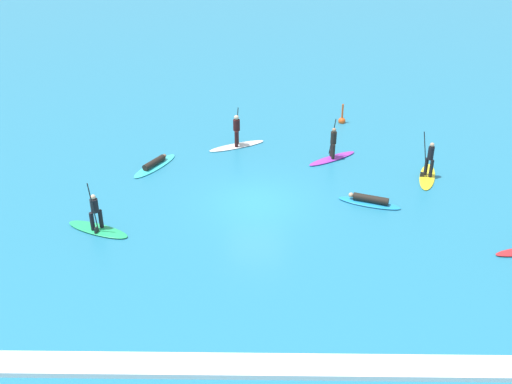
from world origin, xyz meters
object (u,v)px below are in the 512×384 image
at_px(surfer_on_blue_board, 369,201).
at_px(marker_buoy, 342,120).
at_px(surfer_on_green_board, 97,224).
at_px(surfer_on_white_board, 237,138).
at_px(surfer_on_teal_board, 155,164).
at_px(surfer_on_purple_board, 333,152).
at_px(surfer_on_yellow_board, 428,170).

distance_m(surfer_on_blue_board, marker_buoy, 9.73).
bearing_deg(surfer_on_green_board, surfer_on_white_board, 82.38).
bearing_deg(surfer_on_teal_board, surfer_on_purple_board, -55.04).
bearing_deg(surfer_on_yellow_board, surfer_on_purple_board, -97.96).
xyz_separation_m(surfer_on_teal_board, marker_buoy, (9.96, 6.07, 0.05)).
bearing_deg(surfer_on_teal_board, surfer_on_yellow_board, -65.86).
height_order(surfer_on_white_board, surfer_on_purple_board, surfer_on_white_board).
height_order(surfer_on_white_board, surfer_on_yellow_board, surfer_on_yellow_board).
xyz_separation_m(surfer_on_white_board, marker_buoy, (6.00, 3.53, -0.32)).
xyz_separation_m(surfer_on_yellow_board, surfer_on_blue_board, (-3.17, -2.63, -0.25)).
bearing_deg(surfer_on_blue_board, surfer_on_teal_board, 0.52).
bearing_deg(surfer_on_yellow_board, surfer_on_teal_board, -77.38).
bearing_deg(surfer_on_green_board, surfer_on_yellow_board, 43.02).
height_order(surfer_on_yellow_board, surfer_on_purple_board, surfer_on_yellow_board).
distance_m(surfer_on_white_board, surfer_on_purple_board, 5.16).
bearing_deg(surfer_on_green_board, surfer_on_blue_board, 35.82).
bearing_deg(surfer_on_purple_board, surfer_on_white_board, 127.01).
xyz_separation_m(surfer_on_teal_board, surfer_on_blue_board, (10.04, -3.66, 0.02)).
height_order(surfer_on_white_board, surfer_on_blue_board, surfer_on_white_board).
distance_m(surfer_on_purple_board, surfer_on_green_board, 12.39).
xyz_separation_m(surfer_on_yellow_board, surfer_on_purple_board, (-4.33, 2.02, -0.00)).
xyz_separation_m(surfer_on_white_board, surfer_on_purple_board, (4.92, -1.55, -0.10)).
relative_size(surfer_on_blue_board, surfer_on_green_board, 0.96).
xyz_separation_m(surfer_on_white_board, surfer_on_blue_board, (6.08, -6.20, -0.34)).
xyz_separation_m(surfer_on_white_board, surfer_on_yellow_board, (9.25, -3.57, -0.09)).
bearing_deg(surfer_on_blue_board, surfer_on_white_board, -25.05).
xyz_separation_m(surfer_on_blue_board, surfer_on_purple_board, (-1.16, 4.65, 0.24)).
distance_m(surfer_on_white_board, marker_buoy, 6.96).
relative_size(surfer_on_blue_board, marker_buoy, 2.28).
height_order(surfer_on_blue_board, marker_buoy, marker_buoy).
height_order(surfer_on_purple_board, surfer_on_green_board, surfer_on_green_board).
height_order(surfer_on_teal_board, surfer_on_green_board, surfer_on_green_board).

